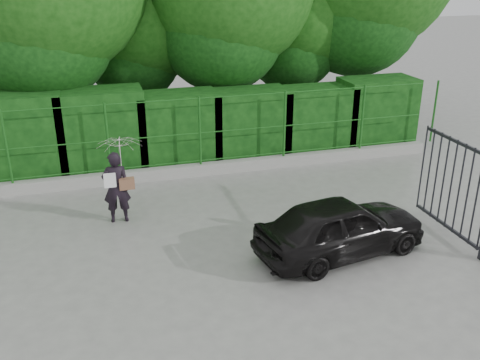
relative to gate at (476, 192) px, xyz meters
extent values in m
plane|color=gray|center=(-4.60, 0.72, -1.19)|extent=(80.00, 80.00, 0.00)
cube|color=#9E9E99|center=(-4.60, 5.22, -1.04)|extent=(14.00, 0.25, 0.30)
cylinder|color=#1A5918|center=(-8.80, 5.22, 0.01)|extent=(0.06, 0.06, 1.80)
cylinder|color=#1A5918|center=(-6.50, 5.22, 0.01)|extent=(0.06, 0.06, 1.80)
cylinder|color=#1A5918|center=(-4.20, 5.22, 0.01)|extent=(0.06, 0.06, 1.80)
cylinder|color=#1A5918|center=(-1.90, 5.22, 0.01)|extent=(0.06, 0.06, 1.80)
cylinder|color=#1A5918|center=(0.40, 5.22, 0.01)|extent=(0.06, 0.06, 1.80)
cylinder|color=#1A5918|center=(2.70, 5.22, 0.01)|extent=(0.06, 0.06, 1.80)
cylinder|color=#1A5918|center=(-4.60, 5.22, -0.79)|extent=(13.60, 0.03, 0.03)
cylinder|color=#1A5918|center=(-4.60, 5.22, -0.04)|extent=(13.60, 0.03, 0.03)
cylinder|color=#1A5918|center=(-4.60, 5.22, 0.86)|extent=(13.60, 0.03, 0.03)
cube|color=black|center=(-8.60, 6.22, -0.07)|extent=(2.20, 1.20, 2.23)
cube|color=black|center=(-6.60, 6.22, -0.09)|extent=(2.20, 1.20, 2.20)
cube|color=black|center=(-4.60, 6.22, -0.19)|extent=(2.20, 1.20, 1.99)
cube|color=black|center=(-2.60, 6.22, -0.21)|extent=(2.20, 1.20, 1.95)
cube|color=black|center=(-0.60, 6.22, -0.24)|extent=(2.20, 1.20, 1.90)
cube|color=black|center=(1.40, 6.22, -0.17)|extent=(2.20, 1.20, 2.04)
cylinder|color=black|center=(-7.60, 7.92, 1.06)|extent=(0.36, 0.36, 4.50)
cylinder|color=black|center=(-5.10, 9.22, 0.44)|extent=(0.36, 0.36, 3.25)
sphere|color=#14470F|center=(-5.10, 9.22, 2.39)|extent=(3.90, 3.90, 3.90)
cylinder|color=black|center=(-2.60, 8.22, 0.94)|extent=(0.36, 0.36, 4.25)
cylinder|color=black|center=(-0.10, 8.92, 0.56)|extent=(0.36, 0.36, 3.50)
sphere|color=#14470F|center=(-0.10, 8.92, 2.66)|extent=(4.20, 4.20, 4.20)
cylinder|color=black|center=(1.90, 8.52, 1.19)|extent=(0.36, 0.36, 4.75)
cube|color=#24242B|center=(0.00, 0.67, -1.04)|extent=(0.05, 2.00, 0.06)
cube|color=#24242B|center=(0.00, 0.67, 0.76)|extent=(0.05, 2.00, 0.06)
cylinder|color=#24242B|center=(0.00, -0.03, -0.14)|extent=(0.04, 0.04, 1.90)
cylinder|color=#24242B|center=(0.00, 0.22, -0.14)|extent=(0.04, 0.04, 1.90)
cylinder|color=#24242B|center=(0.00, 0.47, -0.14)|extent=(0.04, 0.04, 1.90)
cylinder|color=#24242B|center=(0.00, 0.72, -0.14)|extent=(0.04, 0.04, 1.90)
cylinder|color=#24242B|center=(0.00, 0.97, -0.14)|extent=(0.04, 0.04, 1.90)
cylinder|color=#24242B|center=(0.00, 1.22, -0.14)|extent=(0.04, 0.04, 1.90)
cylinder|color=#24242B|center=(0.00, 1.47, -0.14)|extent=(0.04, 0.04, 1.90)
cylinder|color=#24242B|center=(0.00, 1.72, -0.14)|extent=(0.04, 0.04, 1.90)
imported|color=black|center=(-6.48, 3.09, -0.40)|extent=(0.60, 0.41, 1.58)
imported|color=silver|center=(-6.33, 3.14, 0.24)|extent=(0.95, 0.97, 0.87)
cube|color=brown|center=(-6.26, 3.01, -0.31)|extent=(0.32, 0.15, 0.24)
cube|color=white|center=(-6.60, 2.97, -0.18)|extent=(0.25, 0.02, 0.32)
imported|color=black|center=(-2.51, 0.51, -0.62)|extent=(3.53, 1.91, 1.14)
camera|label=1|loc=(-6.84, -7.62, 4.04)|focal=40.00mm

